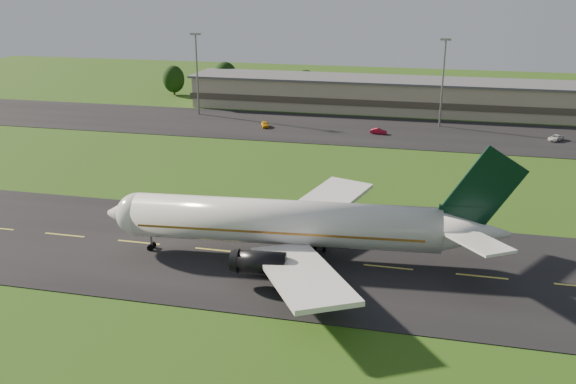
% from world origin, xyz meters
% --- Properties ---
extents(ground, '(360.00, 360.00, 0.00)m').
position_xyz_m(ground, '(0.00, 0.00, 0.00)').
color(ground, '#274611').
rests_on(ground, ground).
extents(taxiway, '(220.00, 30.00, 0.10)m').
position_xyz_m(taxiway, '(0.00, 0.00, 0.05)').
color(taxiway, black).
rests_on(taxiway, ground).
extents(apron, '(260.00, 30.00, 0.10)m').
position_xyz_m(apron, '(0.00, 72.00, 0.05)').
color(apron, black).
rests_on(apron, ground).
extents(airliner, '(51.28, 42.02, 15.57)m').
position_xyz_m(airliner, '(-12.13, 0.07, 4.66)').
color(airliner, white).
rests_on(airliner, ground).
extents(terminal, '(145.00, 16.00, 8.40)m').
position_xyz_m(terminal, '(6.40, 96.18, 3.99)').
color(terminal, tan).
rests_on(terminal, ground).
extents(light_mast_west, '(2.40, 1.20, 20.35)m').
position_xyz_m(light_mast_west, '(-55.00, 80.00, 12.74)').
color(light_mast_west, gray).
rests_on(light_mast_west, ground).
extents(light_mast_centre, '(2.40, 1.20, 20.35)m').
position_xyz_m(light_mast_centre, '(5.00, 80.00, 12.74)').
color(light_mast_centre, gray).
rests_on(light_mast_centre, ground).
extents(tree_line, '(194.41, 8.45, 10.11)m').
position_xyz_m(tree_line, '(29.57, 106.10, 5.02)').
color(tree_line, black).
rests_on(tree_line, ground).
extents(service_vehicle_a, '(2.89, 4.20, 1.33)m').
position_xyz_m(service_vehicle_a, '(-34.65, 69.67, 0.76)').
color(service_vehicle_a, '#E5A10D').
rests_on(service_vehicle_a, apron).
extents(service_vehicle_b, '(3.76, 1.61, 1.20)m').
position_xyz_m(service_vehicle_b, '(-8.14, 69.02, 0.70)').
color(service_vehicle_b, maroon).
rests_on(service_vehicle_b, apron).
extents(service_vehicle_c, '(4.05, 4.85, 1.23)m').
position_xyz_m(service_vehicle_c, '(29.49, 71.73, 0.72)').
color(service_vehicle_c, silver).
rests_on(service_vehicle_c, apron).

